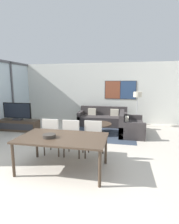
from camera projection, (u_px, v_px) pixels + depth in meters
ground_plane at (44, 188)px, 3.21m from camera, size 24.00×24.00×0.00m
wall_back at (97, 93)px, 8.40m from camera, size 8.12×0.09×2.80m
area_rug at (98, 133)px, 6.61m from camera, size 2.74×2.11×0.01m
tv_console at (18, 125)px, 6.95m from camera, size 1.68×0.48×0.43m
television at (17, 111)px, 6.86m from camera, size 1.19×0.20×0.69m
sofa_main at (103, 119)px, 7.85m from camera, size 2.14×0.88×0.81m
sofa_side at (129, 127)px, 6.47m from camera, size 0.88×1.54×0.81m
coffee_table at (98, 126)px, 6.56m from camera, size 1.00×1.00×0.38m
dining_table at (63, 140)px, 3.76m from camera, size 1.89×1.09×0.75m
dining_chair_left at (53, 135)px, 4.59m from camera, size 0.46×0.46×0.99m
dining_chair_centre at (72, 136)px, 4.47m from camera, size 0.46×0.46×0.99m
dining_chair_right at (94, 137)px, 4.40m from camera, size 0.46×0.46×0.99m
fruit_bowl at (49, 136)px, 3.69m from camera, size 0.28×0.28×0.08m
floor_lamp at (137, 97)px, 7.35m from camera, size 0.35×0.35×1.51m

